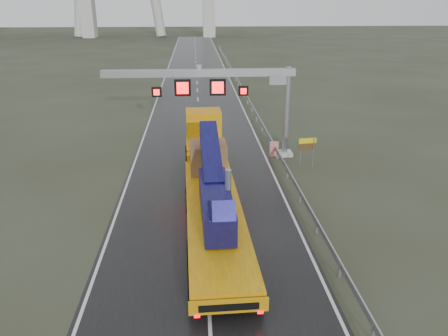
{
  "coord_description": "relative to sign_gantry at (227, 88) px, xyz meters",
  "views": [
    {
      "loc": [
        -0.37,
        -15.64,
        12.06
      ],
      "look_at": [
        1.16,
        7.14,
        3.2
      ],
      "focal_mm": 35.0,
      "sensor_mm": 36.0,
      "label": 1
    }
  ],
  "objects": [
    {
      "name": "ground",
      "position": [
        -2.1,
        -17.99,
        -5.61
      ],
      "size": [
        400.0,
        400.0,
        0.0
      ],
      "primitive_type": "plane",
      "color": "#313424",
      "rests_on": "ground"
    },
    {
      "name": "road",
      "position": [
        -2.1,
        22.01,
        -5.6
      ],
      "size": [
        11.0,
        200.0,
        0.02
      ],
      "primitive_type": "cube",
      "color": "black",
      "rests_on": "ground"
    },
    {
      "name": "guardrail",
      "position": [
        4.0,
        12.01,
        -4.91
      ],
      "size": [
        0.2,
        140.0,
        1.4
      ],
      "primitive_type": null,
      "color": "#92949B",
      "rests_on": "ground"
    },
    {
      "name": "sign_gantry",
      "position": [
        0.0,
        0.0,
        0.0
      ],
      "size": [
        14.9,
        1.2,
        7.42
      ],
      "color": "silver",
      "rests_on": "ground"
    },
    {
      "name": "heavy_haul_truck",
      "position": [
        -1.66,
        -7.8,
        -3.74
      ],
      "size": [
        3.53,
        20.69,
        4.84
      ],
      "rotation": [
        0.0,
        0.0,
        0.03
      ],
      "color": "#E2B40C",
      "rests_on": "ground"
    },
    {
      "name": "exit_sign_pair",
      "position": [
        5.92,
        -2.8,
        -3.97
      ],
      "size": [
        1.37,
        0.22,
        2.35
      ],
      "rotation": [
        0.0,
        0.0,
        0.12
      ],
      "color": "#989BA1",
      "rests_on": "ground"
    },
    {
      "name": "striped_barrier",
      "position": [
        3.9,
        -0.07,
        -5.03
      ],
      "size": [
        0.71,
        0.41,
        1.17
      ],
      "primitive_type": "cube",
      "rotation": [
        0.0,
        0.0,
        -0.05
      ],
      "color": "red",
      "rests_on": "ground"
    }
  ]
}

